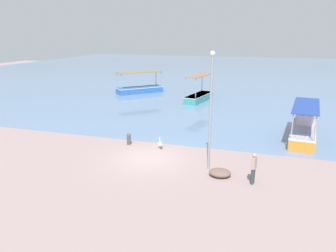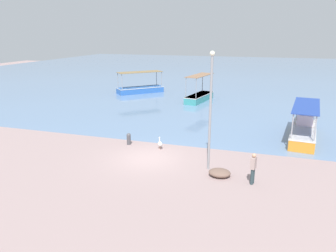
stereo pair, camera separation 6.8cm
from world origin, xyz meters
The scene contains 10 objects.
ground centered at (0.00, 0.00, 0.00)m, with size 120.00×120.00×0.00m, color gray.
harbor_water centered at (0.00, 48.00, 0.00)m, with size 110.00×90.00×0.00m, color #6583A9.
fishing_boat_far_right centered at (9.61, 7.30, 0.66)m, with size 2.39×6.49×2.57m.
fishing_boat_near_right centered at (-0.79, 18.56, 0.58)m, with size 2.45×5.45×2.99m.
fishing_boat_far_left centered at (-9.35, 21.57, 0.55)m, with size 5.61×5.57×2.73m.
pelican centered at (0.17, 1.93, 0.38)m, with size 0.52×0.74×0.80m.
lamp_post centered at (3.95, -0.45, 3.72)m, with size 0.28×0.28×6.70m.
mooring_bollard centered at (-2.23, 2.13, 0.44)m, with size 0.30×0.30×0.82m.
fisherman_standing centered at (6.50, -1.66, 0.91)m, with size 0.31×0.44×1.69m.
net_pile centered at (4.74, -1.26, 0.21)m, with size 1.21×1.03×0.41m, color brown.
Camera 1 is at (6.99, -17.92, 7.61)m, focal length 35.00 mm.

